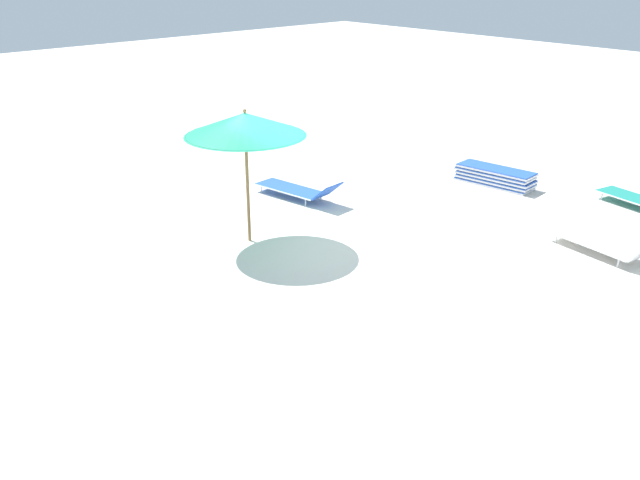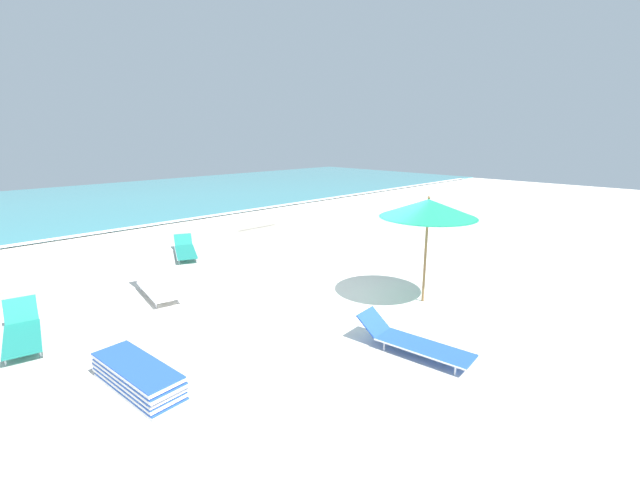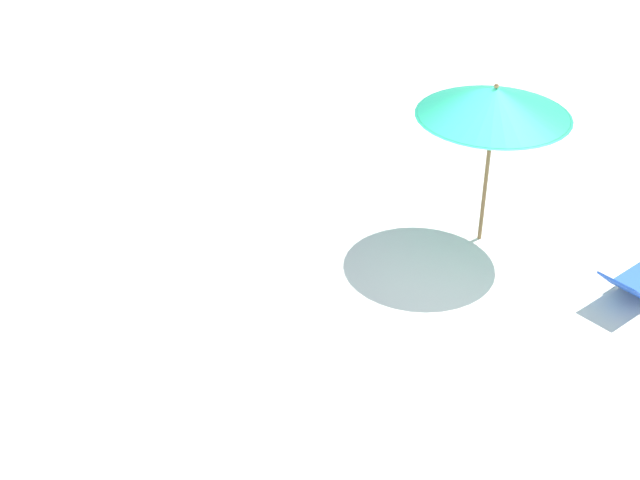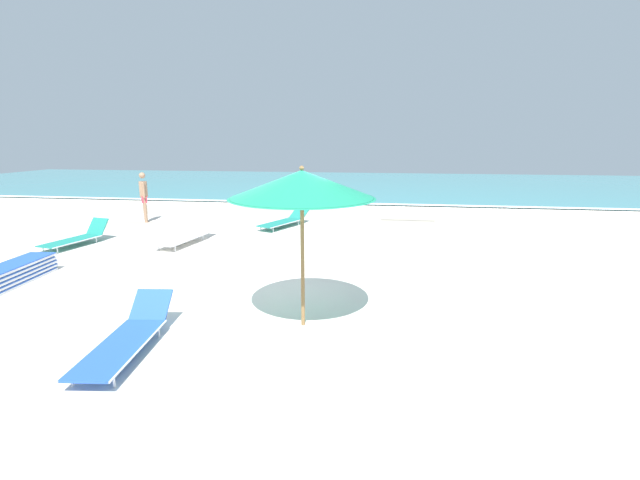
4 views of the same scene
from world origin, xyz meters
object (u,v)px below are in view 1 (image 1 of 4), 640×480
(beach_umbrella, at_px, (245,125))
(sun_lounger_near_water_left, at_px, (298,189))
(lounger_stack, at_px, (495,176))
(sun_lounger_under_umbrella, at_px, (607,244))

(beach_umbrella, xyz_separation_m, sun_lounger_near_water_left, (-2.28, -1.20, -2.03))
(lounger_stack, bearing_deg, beach_umbrella, -16.08)
(beach_umbrella, distance_m, sun_lounger_near_water_left, 3.28)
(beach_umbrella, bearing_deg, lounger_stack, 169.33)
(beach_umbrella, relative_size, sun_lounger_under_umbrella, 1.19)
(sun_lounger_near_water_left, bearing_deg, lounger_stack, 142.65)
(lounger_stack, distance_m, sun_lounger_near_water_left, 4.68)
(beach_umbrella, height_order, lounger_stack, beach_umbrella)
(beach_umbrella, bearing_deg, sun_lounger_under_umbrella, 131.12)
(lounger_stack, distance_m, sun_lounger_under_umbrella, 4.24)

